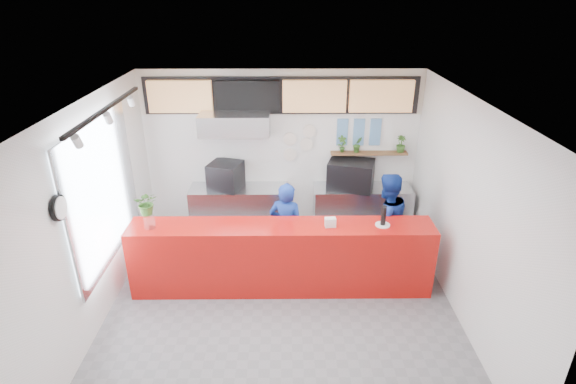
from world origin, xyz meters
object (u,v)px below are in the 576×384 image
(espresso_machine, at_px, (351,175))
(staff_center, at_px, (286,228))
(service_counter, at_px, (282,257))
(pepper_mill, at_px, (384,215))
(staff_right, at_px, (385,223))
(panini_oven, at_px, (226,176))

(espresso_machine, relative_size, staff_center, 0.52)
(service_counter, bearing_deg, pepper_mill, -0.42)
(service_counter, relative_size, staff_right, 2.69)
(service_counter, relative_size, pepper_mill, 15.22)
(espresso_machine, xyz_separation_m, staff_right, (0.40, -1.24, -0.32))
(staff_right, xyz_separation_m, pepper_mill, (-0.17, -0.57, 0.42))
(staff_right, bearing_deg, panini_oven, -47.79)
(service_counter, distance_m, panini_oven, 2.15)
(staff_center, xyz_separation_m, staff_right, (1.58, 0.05, 0.06))
(service_counter, height_order, pepper_mill, pepper_mill)
(service_counter, bearing_deg, panini_oven, 119.62)
(panini_oven, bearing_deg, pepper_mill, -18.08)
(panini_oven, bearing_deg, staff_center, -31.81)
(staff_center, relative_size, staff_right, 0.92)
(staff_center, height_order, pepper_mill, staff_center)
(panini_oven, xyz_separation_m, espresso_machine, (2.28, 0.00, 0.01))
(staff_center, bearing_deg, panini_oven, -32.08)
(panini_oven, relative_size, espresso_machine, 0.68)
(panini_oven, xyz_separation_m, staff_right, (2.68, -1.24, -0.31))
(panini_oven, xyz_separation_m, pepper_mill, (2.51, -1.81, 0.12))
(service_counter, height_order, panini_oven, panini_oven)
(pepper_mill, bearing_deg, panini_oven, 144.15)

